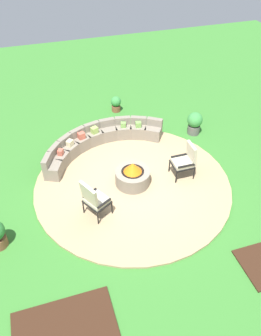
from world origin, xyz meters
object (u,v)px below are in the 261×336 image
at_px(curved_stone_bench, 99,141).
at_px(potted_plant_0, 195,122).
at_px(lounge_chair_front_left, 94,199).
at_px(fire_pit, 133,175).
at_px(potted_plant_2, 116,103).
at_px(lounge_chair_front_right, 186,160).

relative_size(curved_stone_bench, potted_plant_0, 5.13).
bearing_deg(lounge_chair_front_left, fire_pit, 94.56).
bearing_deg(curved_stone_bench, fire_pit, -74.85).
bearing_deg(potted_plant_0, fire_pit, -146.64).
relative_size(lounge_chair_front_left, potted_plant_2, 1.99).
bearing_deg(lounge_chair_front_left, lounge_chair_front_right, 75.65).
distance_m(fire_pit, potted_plant_0, 3.33).
xyz_separation_m(lounge_chair_front_left, potted_plant_2, (1.93, 4.92, -0.33)).
distance_m(curved_stone_bench, potted_plant_0, 3.30).
height_order(curved_stone_bench, potted_plant_2, curved_stone_bench).
xyz_separation_m(lounge_chair_front_right, potted_plant_2, (-0.89, 4.16, -0.29)).
relative_size(curved_stone_bench, lounge_chair_front_left, 3.46).
distance_m(fire_pit, potted_plant_2, 4.11).
bearing_deg(fire_pit, curved_stone_bench, 105.15).
relative_size(curved_stone_bench, lounge_chair_front_right, 3.87).
xyz_separation_m(fire_pit, potted_plant_0, (2.78, 1.83, 0.10)).
distance_m(curved_stone_bench, potted_plant_2, 2.44).
height_order(lounge_chair_front_left, potted_plant_2, lounge_chair_front_left).
bearing_deg(lounge_chair_front_left, potted_plant_2, 129.16).
bearing_deg(curved_stone_bench, lounge_chair_front_right, -44.38).
xyz_separation_m(potted_plant_0, potted_plant_2, (-2.13, 2.22, -0.12)).
bearing_deg(potted_plant_2, lounge_chair_front_right, -77.89).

